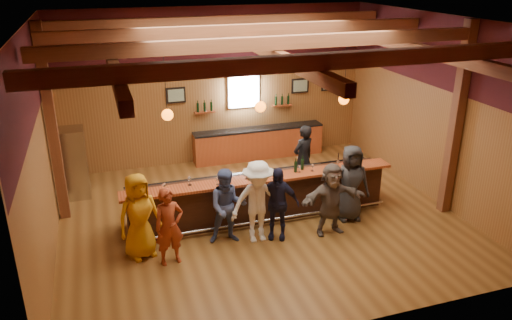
# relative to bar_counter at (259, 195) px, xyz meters

# --- Properties ---
(room) EXTENTS (9.04, 9.00, 4.52)m
(room) POSITION_rel_bar_counter_xyz_m (-0.02, -0.09, 2.69)
(room) COLOR brown
(room) RESTS_ON ground
(bar_counter) EXTENTS (6.30, 1.07, 1.11)m
(bar_counter) POSITION_rel_bar_counter_xyz_m (0.00, 0.00, 0.00)
(bar_counter) COLOR black
(bar_counter) RESTS_ON ground
(back_bar_cabinet) EXTENTS (4.00, 0.52, 0.95)m
(back_bar_cabinet) POSITION_rel_bar_counter_xyz_m (1.18, 3.57, -0.05)
(back_bar_cabinet) COLOR #933A1A
(back_bar_cabinet) RESTS_ON ground
(window) EXTENTS (0.95, 0.09, 0.95)m
(window) POSITION_rel_bar_counter_xyz_m (0.78, 3.80, 1.53)
(window) COLOR silver
(window) RESTS_ON room
(framed_pictures) EXTENTS (5.35, 0.05, 0.45)m
(framed_pictures) POSITION_rel_bar_counter_xyz_m (1.65, 3.79, 1.58)
(framed_pictures) COLOR black
(framed_pictures) RESTS_ON room
(wine_shelves) EXTENTS (3.00, 0.18, 0.30)m
(wine_shelves) POSITION_rel_bar_counter_xyz_m (0.78, 3.73, 1.10)
(wine_shelves) COLOR #933A1A
(wine_shelves) RESTS_ON room
(pendant_lights) EXTENTS (4.24, 0.24, 1.37)m
(pendant_lights) POSITION_rel_bar_counter_xyz_m (-0.02, -0.15, 2.19)
(pendant_lights) COLOR black
(pendant_lights) RESTS_ON room
(stainless_fridge) EXTENTS (0.70, 0.70, 1.80)m
(stainless_fridge) POSITION_rel_bar_counter_xyz_m (-4.12, 2.45, 0.38)
(stainless_fridge) COLOR silver
(stainless_fridge) RESTS_ON ground
(customer_orange) EXTENTS (1.01, 0.82, 1.80)m
(customer_orange) POSITION_rel_bar_counter_xyz_m (-2.82, -0.93, 0.38)
(customer_orange) COLOR orange
(customer_orange) RESTS_ON ground
(customer_redvest) EXTENTS (0.64, 0.48, 1.61)m
(customer_redvest) POSITION_rel_bar_counter_xyz_m (-2.29, -1.37, 0.28)
(customer_redvest) COLOR #99381B
(customer_redvest) RESTS_ON ground
(customer_denim) EXTENTS (0.90, 0.75, 1.66)m
(customer_denim) POSITION_rel_bar_counter_xyz_m (-1.00, -0.94, 0.31)
(customer_denim) COLOR #485A91
(customer_denim) RESTS_ON ground
(customer_white) EXTENTS (1.18, 0.68, 1.83)m
(customer_white) POSITION_rel_bar_counter_xyz_m (-0.38, -1.09, 0.39)
(customer_white) COLOR white
(customer_white) RESTS_ON ground
(customer_navy) EXTENTS (1.04, 0.77, 1.64)m
(customer_navy) POSITION_rel_bar_counter_xyz_m (0.04, -1.09, 0.30)
(customer_navy) COLOR #191A33
(customer_navy) RESTS_ON ground
(customer_brown) EXTENTS (1.53, 0.52, 1.64)m
(customer_brown) POSITION_rel_bar_counter_xyz_m (1.23, -1.27, 0.30)
(customer_brown) COLOR #63574F
(customer_brown) RESTS_ON ground
(customer_dark) EXTENTS (0.94, 0.66, 1.80)m
(customer_dark) POSITION_rel_bar_counter_xyz_m (1.95, -0.80, 0.38)
(customer_dark) COLOR #2B2B2E
(customer_dark) RESTS_ON ground
(bartender) EXTENTS (0.77, 0.65, 1.80)m
(bartender) POSITION_rel_bar_counter_xyz_m (1.51, 0.93, 0.38)
(bartender) COLOR black
(bartender) RESTS_ON ground
(ice_bucket) EXTENTS (0.20, 0.20, 0.22)m
(ice_bucket) POSITION_rel_bar_counter_xyz_m (0.08, -0.22, 0.70)
(ice_bucket) COLOR brown
(ice_bucket) RESTS_ON bar_counter
(bottle_a) EXTENTS (0.07, 0.07, 0.34)m
(bottle_a) POSITION_rel_bar_counter_xyz_m (0.80, -0.27, 0.72)
(bottle_a) COLOR black
(bottle_a) RESTS_ON bar_counter
(bottle_b) EXTENTS (0.07, 0.07, 0.34)m
(bottle_b) POSITION_rel_bar_counter_xyz_m (1.01, -0.17, 0.72)
(bottle_b) COLOR black
(bottle_b) RESTS_ON bar_counter
(glass_a) EXTENTS (0.08, 0.08, 0.19)m
(glass_a) POSITION_rel_bar_counter_xyz_m (-2.64, -0.29, 0.72)
(glass_a) COLOR silver
(glass_a) RESTS_ON bar_counter
(glass_b) EXTENTS (0.08, 0.08, 0.18)m
(glass_b) POSITION_rel_bar_counter_xyz_m (-2.21, -0.36, 0.72)
(glass_b) COLOR silver
(glass_b) RESTS_ON bar_counter
(glass_c) EXTENTS (0.09, 0.09, 0.20)m
(glass_c) POSITION_rel_bar_counter_xyz_m (-1.65, -0.23, 0.73)
(glass_c) COLOR silver
(glass_c) RESTS_ON bar_counter
(glass_d) EXTENTS (0.07, 0.07, 0.17)m
(glass_d) POSITION_rel_bar_counter_xyz_m (-1.07, -0.40, 0.71)
(glass_d) COLOR silver
(glass_d) RESTS_ON bar_counter
(glass_e) EXTENTS (0.08, 0.08, 0.17)m
(glass_e) POSITION_rel_bar_counter_xyz_m (-0.38, -0.29, 0.71)
(glass_e) COLOR silver
(glass_e) RESTS_ON bar_counter
(glass_f) EXTENTS (0.08, 0.08, 0.18)m
(glass_f) POSITION_rel_bar_counter_xyz_m (0.88, -0.30, 0.71)
(glass_f) COLOR silver
(glass_f) RESTS_ON bar_counter
(glass_g) EXTENTS (0.07, 0.07, 0.17)m
(glass_g) POSITION_rel_bar_counter_xyz_m (1.20, -0.33, 0.71)
(glass_g) COLOR silver
(glass_g) RESTS_ON bar_counter
(glass_h) EXTENTS (0.07, 0.07, 0.17)m
(glass_h) POSITION_rel_bar_counter_xyz_m (1.87, -0.29, 0.71)
(glass_h) COLOR silver
(glass_h) RESTS_ON bar_counter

